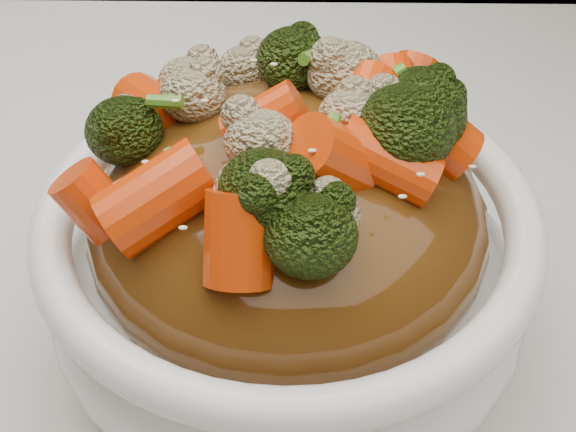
# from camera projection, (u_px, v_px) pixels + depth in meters

# --- Properties ---
(tablecloth) EXTENTS (1.20, 0.80, 0.04)m
(tablecloth) POSITION_uv_depth(u_px,v_px,m) (300.00, 371.00, 0.44)
(tablecloth) COLOR silver
(tablecloth) RESTS_ON dining_table
(bowl) EXTENTS (0.26, 0.26, 0.09)m
(bowl) POSITION_uv_depth(u_px,v_px,m) (288.00, 269.00, 0.40)
(bowl) COLOR white
(bowl) RESTS_ON tablecloth
(sauce_base) EXTENTS (0.20, 0.20, 0.10)m
(sauce_base) POSITION_uv_depth(u_px,v_px,m) (288.00, 221.00, 0.38)
(sauce_base) COLOR #522E0E
(sauce_base) RESTS_ON bowl
(carrots) EXTENTS (0.20, 0.20, 0.06)m
(carrots) POSITION_uv_depth(u_px,v_px,m) (288.00, 100.00, 0.34)
(carrots) COLOR #E33C07
(carrots) RESTS_ON sauce_base
(broccoli) EXTENTS (0.20, 0.20, 0.05)m
(broccoli) POSITION_uv_depth(u_px,v_px,m) (288.00, 102.00, 0.34)
(broccoli) COLOR black
(broccoli) RESTS_ON sauce_base
(cauliflower) EXTENTS (0.20, 0.20, 0.04)m
(cauliflower) POSITION_uv_depth(u_px,v_px,m) (288.00, 107.00, 0.34)
(cauliflower) COLOR tan
(cauliflower) RESTS_ON sauce_base
(scallions) EXTENTS (0.15, 0.15, 0.02)m
(scallions) POSITION_uv_depth(u_px,v_px,m) (288.00, 98.00, 0.33)
(scallions) COLOR #417F1D
(scallions) RESTS_ON sauce_base
(sesame_seeds) EXTENTS (0.18, 0.18, 0.01)m
(sesame_seeds) POSITION_uv_depth(u_px,v_px,m) (288.00, 98.00, 0.33)
(sesame_seeds) COLOR #F7E5AF
(sesame_seeds) RESTS_ON sauce_base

